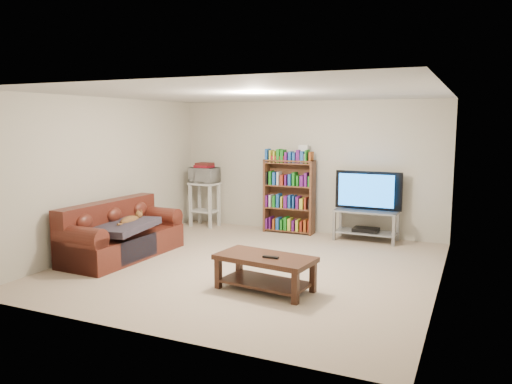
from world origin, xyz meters
The scene contains 19 objects.
floor centered at (0.00, 0.00, 0.00)m, with size 5.00×5.00×0.00m, color #C6AE93.
ceiling centered at (0.00, 0.00, 2.40)m, with size 5.00×5.00×0.00m, color white.
wall_back centered at (0.00, 2.50, 1.20)m, with size 5.00×5.00×0.00m, color beige.
wall_front centered at (0.00, -2.50, 1.20)m, with size 5.00×5.00×0.00m, color beige.
wall_left centered at (-2.50, 0.00, 1.20)m, with size 5.00×5.00×0.00m, color beige.
wall_right centered at (2.50, 0.00, 1.20)m, with size 5.00×5.00×0.00m, color beige.
sofa centered at (-2.03, -0.35, 0.30)m, with size 0.92×1.97×0.83m.
blanket centered at (-1.86, -0.49, 0.50)m, with size 0.75×0.97×0.10m, color #302A36.
cat centered at (-1.85, -0.31, 0.56)m, with size 0.21×0.53×0.16m, color brown, non-canonical shape.
coffee_table centered at (0.59, -0.86, 0.30)m, with size 1.24×0.73×0.43m.
remote centered at (0.69, -0.93, 0.44)m, with size 0.19×0.05×0.02m, color black.
tv_stand centered at (1.16, 2.19, 0.36)m, with size 1.06×0.49×0.53m.
television centered at (1.16, 2.19, 0.86)m, with size 1.14×0.15×0.66m, color black.
dvd_player centered at (1.16, 2.19, 0.19)m, with size 0.42×0.30×0.06m, color black.
bookshelf centered at (-0.27, 2.26, 0.69)m, with size 0.93×0.30×1.34m.
shelf_clutter centered at (-0.17, 2.27, 1.44)m, with size 0.68×0.22×0.28m.
microwave_stand centered at (-1.97, 2.12, 0.55)m, with size 0.56×0.43×0.86m.
microwave centered at (-1.97, 2.12, 1.00)m, with size 0.53×0.36×0.29m, color silver.
game_boxes centered at (-1.97, 2.12, 1.17)m, with size 0.31×0.27×0.05m, color maroon.
Camera 1 is at (2.87, -6.22, 2.02)m, focal length 35.00 mm.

